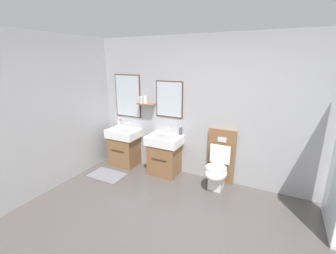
% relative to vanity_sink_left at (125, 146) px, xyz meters
% --- Properties ---
extents(wall_back, '(5.21, 0.27, 2.57)m').
position_rel_vanity_sink_left_xyz_m(wall_back, '(1.93, 0.26, 0.88)').
color(wall_back, '#A8A8AA').
rests_on(wall_back, ground).
extents(wall_left, '(0.12, 4.26, 2.57)m').
position_rel_vanity_sink_left_xyz_m(wall_left, '(-0.59, -1.80, 0.88)').
color(wall_left, '#A8A8AA').
rests_on(wall_left, ground).
extents(bath_mat, '(0.68, 0.44, 0.01)m').
position_rel_vanity_sink_left_xyz_m(bath_mat, '(-0.00, -0.59, -0.40)').
color(bath_mat, slate).
rests_on(bath_mat, ground).
extents(vanity_sink_left, '(0.64, 0.49, 0.77)m').
position_rel_vanity_sink_left_xyz_m(vanity_sink_left, '(0.00, 0.00, 0.00)').
color(vanity_sink_left, brown).
rests_on(vanity_sink_left, ground).
extents(tap_on_left_sink, '(0.03, 0.13, 0.11)m').
position_rel_vanity_sink_left_xyz_m(tap_on_left_sink, '(-0.00, 0.18, 0.44)').
color(tap_on_left_sink, silver).
rests_on(tap_on_left_sink, vanity_sink_left).
extents(vanity_sink_right, '(0.64, 0.49, 0.77)m').
position_rel_vanity_sink_left_xyz_m(vanity_sink_right, '(0.95, 0.00, 0.00)').
color(vanity_sink_right, brown).
rests_on(vanity_sink_right, ground).
extents(tap_on_right_sink, '(0.03, 0.13, 0.11)m').
position_rel_vanity_sink_left_xyz_m(tap_on_right_sink, '(0.95, 0.18, 0.44)').
color(tap_on_right_sink, silver).
rests_on(tap_on_right_sink, vanity_sink_right).
extents(toilet, '(0.48, 0.62, 1.00)m').
position_rel_vanity_sink_left_xyz_m(toilet, '(2.01, 0.00, -0.03)').
color(toilet, brown).
rests_on(toilet, ground).
extents(toothbrush_cup, '(0.07, 0.07, 0.20)m').
position_rel_vanity_sink_left_xyz_m(toothbrush_cup, '(-0.24, 0.17, 0.42)').
color(toothbrush_cup, silver).
rests_on(toothbrush_cup, vanity_sink_left).
extents(soap_dispenser, '(0.06, 0.06, 0.19)m').
position_rel_vanity_sink_left_xyz_m(soap_dispenser, '(1.20, 0.18, 0.45)').
color(soap_dispenser, '#4C4C51').
rests_on(soap_dispenser, vanity_sink_right).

